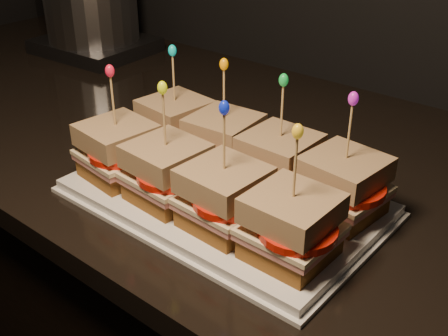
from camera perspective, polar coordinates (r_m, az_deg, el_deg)
The scene contains 60 objects.
granite_slab at distance 0.83m, azimuth 13.36°, elevation -2.75°, with size 2.38×0.72×0.03m, color black.
platter at distance 0.75m, azimuth 0.00°, elevation -3.09°, with size 0.40×0.25×0.02m, color white.
platter_rim at distance 0.75m, azimuth 0.00°, elevation -3.48°, with size 0.41×0.26×0.01m, color white.
sandwich_0_bread_bot at distance 0.86m, azimuth -4.86°, elevation 2.84°, with size 0.09×0.09×0.02m, color brown.
sandwich_0_ham at distance 0.85m, azimuth -4.91°, elevation 3.80°, with size 0.09×0.09×0.01m, color #BE6D64.
sandwich_0_cheese at distance 0.85m, azimuth -4.92°, elevation 4.23°, with size 0.10×0.09×0.01m, color beige.
sandwich_0_tomato at distance 0.83m, azimuth -4.64°, elevation 4.35°, with size 0.09×0.09×0.01m, color red.
sandwich_0_bread_top at distance 0.84m, azimuth -5.00°, elevation 5.91°, with size 0.09×0.09×0.03m, color brown.
sandwich_0_pick at distance 0.82m, azimuth -5.13°, elevation 8.80°, with size 0.00×0.00×0.09m, color tan.
sandwich_0_frill at distance 0.81m, azimuth -5.27°, elevation 11.80°, with size 0.01×0.01×0.02m, color #07B5AF.
sandwich_1_bread_bot at distance 0.80m, azimuth -0.01°, elevation 0.96°, with size 0.09×0.09×0.02m, color brown.
sandwich_1_ham at distance 0.79m, azimuth -0.01°, elevation 1.98°, with size 0.09×0.09×0.01m, color #BE6D64.
sandwich_1_cheese at distance 0.79m, azimuth -0.01°, elevation 2.43°, with size 0.10×0.09×0.01m, color beige.
sandwich_1_tomato at distance 0.78m, azimuth 0.39°, elevation 2.53°, with size 0.09×0.09×0.01m, color red.
sandwich_1_bread_top at distance 0.78m, azimuth -0.01°, elevation 4.21°, with size 0.09×0.09×0.03m, color brown.
sandwich_1_pick at distance 0.76m, azimuth -0.01°, elevation 7.28°, with size 0.00×0.00×0.09m, color tan.
sandwich_1_frill at distance 0.75m, azimuth -0.01°, elevation 10.50°, with size 0.01×0.01×0.02m, color orange.
sandwich_2_bread_bot at distance 0.75m, azimuth 5.53°, elevation -1.19°, with size 0.09×0.09×0.02m, color brown.
sandwich_2_ham at distance 0.74m, azimuth 5.59°, elevation -0.13°, with size 0.09×0.09×0.01m, color #BE6D64.
sandwich_2_cheese at distance 0.74m, azimuth 5.61°, elevation 0.35°, with size 0.10×0.09×0.01m, color beige.
sandwich_2_tomato at distance 0.73m, azimuth 6.15°, elevation 0.40°, with size 0.09×0.09×0.01m, color red.
sandwich_2_bread_top at distance 0.73m, azimuth 5.71°, elevation 2.21°, with size 0.09×0.09×0.03m, color brown.
sandwich_2_pick at distance 0.71m, azimuth 5.89°, elevation 5.46°, with size 0.00×0.00×0.09m, color tan.
sandwich_2_frill at distance 0.69m, azimuth 6.07°, elevation 8.88°, with size 0.01×0.01×0.02m, color green.
sandwich_3_bread_bot at distance 0.71m, azimuth 11.78°, elevation -3.60°, with size 0.09×0.09×0.02m, color brown.
sandwich_3_ham at distance 0.70m, azimuth 11.91°, elevation -2.50°, with size 0.09×0.09×0.01m, color #BE6D64.
sandwich_3_cheese at distance 0.70m, azimuth 11.96°, elevation -2.01°, with size 0.10×0.09×0.01m, color beige.
sandwich_3_tomato at distance 0.69m, azimuth 12.65°, elevation -2.00°, with size 0.09×0.09×0.01m, color red.
sandwich_3_bread_top at distance 0.69m, azimuth 12.19°, elevation -0.08°, with size 0.09×0.09×0.03m, color brown.
sandwich_3_pick at distance 0.67m, azimuth 12.58°, elevation 3.30°, with size 0.00×0.00×0.09m, color tan.
sandwich_3_frill at distance 0.65m, azimuth 13.00°, elevation 6.89°, with size 0.01×0.01×0.02m, color #C821C6.
sandwich_4_bread_bot at distance 0.79m, azimuth -10.56°, elevation 0.05°, with size 0.09×0.09×0.02m, color brown.
sandwich_4_ham at distance 0.78m, azimuth -10.66°, elevation 1.07°, with size 0.09×0.09×0.01m, color #BE6D64.
sandwich_4_cheese at distance 0.78m, azimuth -10.71°, elevation 1.53°, with size 0.10×0.09×0.01m, color beige.
sandwich_4_tomato at distance 0.76m, azimuth -10.51°, elevation 1.61°, with size 0.09×0.09×0.01m, color red.
sandwich_4_bread_top at distance 0.77m, azimuth -10.88°, elevation 3.31°, with size 0.09×0.09×0.03m, color brown.
sandwich_4_pick at distance 0.75m, azimuth -11.20°, elevation 6.40°, with size 0.00×0.00×0.09m, color tan.
sandwich_4_frill at distance 0.74m, azimuth -11.53°, elevation 9.65°, with size 0.01×0.01×0.02m, color red.
sandwich_5_bread_bot at distance 0.73m, azimuth -5.71°, elevation -2.23°, with size 0.09×0.09×0.02m, color brown.
sandwich_5_ham at distance 0.72m, azimuth -5.77°, elevation -1.15°, with size 0.09×0.09×0.01m, color #BE6D64.
sandwich_5_cheese at distance 0.72m, azimuth -5.79°, elevation -0.66°, with size 0.10×0.09×0.01m, color beige.
sandwich_5_tomato at distance 0.70m, azimuth -5.47°, elevation -0.62°, with size 0.09×0.09×0.01m, color red.
sandwich_5_bread_top at distance 0.70m, azimuth -5.90°, elevation 1.25°, with size 0.09×0.09×0.03m, color brown.
sandwich_5_pick at distance 0.68m, azimuth -6.09°, elevation 4.58°, with size 0.00×0.00×0.09m, color tan.
sandwich_5_frill at distance 0.67m, azimuth -6.29°, elevation 8.10°, with size 0.01×0.01×0.02m, color #DBE811.
sandwich_6_bread_bot at distance 0.67m, azimuth 0.01°, elevation -4.89°, with size 0.09×0.09×0.02m, color brown.
sandwich_6_ham at distance 0.67m, azimuth 0.01°, elevation -3.75°, with size 0.09×0.09×0.01m, color #BE6D64.
sandwich_6_cheese at distance 0.66m, azimuth 0.01°, elevation -3.23°, with size 0.10×0.09×0.01m, color beige.
sandwich_6_tomato at distance 0.65m, azimuth 0.49°, elevation -3.25°, with size 0.09×0.09×0.01m, color red.
sandwich_6_bread_top at distance 0.65m, azimuth 0.01°, elevation -1.22°, with size 0.09×0.09×0.03m, color brown.
sandwich_6_pick at distance 0.63m, azimuth 0.01°, elevation 2.34°, with size 0.00×0.00×0.09m, color tan.
sandwich_6_frill at distance 0.61m, azimuth 0.01°, elevation 6.14°, with size 0.01×0.01×0.02m, color #0F22CF.
sandwich_7_bread_bot at distance 0.63m, azimuth 6.69°, elevation -7.90°, with size 0.09×0.09×0.02m, color brown.
sandwich_7_ham at distance 0.62m, azimuth 6.77°, elevation -6.72°, with size 0.09×0.09×0.01m, color #BE6D64.
sandwich_7_cheese at distance 0.62m, azimuth 6.81°, elevation -6.19°, with size 0.10×0.09×0.01m, color beige.
sandwich_7_tomato at distance 0.60m, azimuth 7.49°, elevation -6.27°, with size 0.09×0.09×0.01m, color red.
sandwich_7_bread_top at distance 0.60m, azimuth 6.96°, elevation -4.09°, with size 0.09×0.09×0.03m, color brown.
sandwich_7_pick at distance 0.58m, azimuth 7.22°, elevation -0.34°, with size 0.00×0.00×0.09m, color tan.
sandwich_7_frill at distance 0.56m, azimuth 7.50°, elevation 3.70°, with size 0.01×0.01×0.02m, color yellow.
appliance_base at distance 1.40m, azimuth -12.92°, elevation 12.04°, with size 0.25×0.21×0.03m, color #262628.
Camera 1 is at (-0.40, 1.00, 1.34)m, focal length 45.00 mm.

